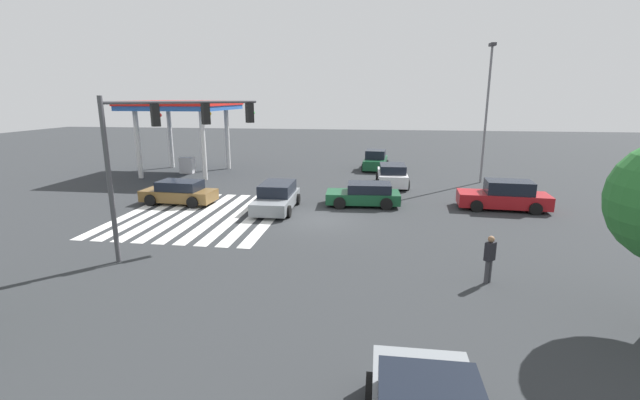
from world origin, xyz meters
TOP-DOWN VIEW (x-y plane):
  - ground_plane at (0.00, 0.00)m, footprint 123.72×123.72m
  - crosswalk_markings at (0.00, -6.37)m, footprint 9.56×8.20m
  - traffic_signal_mast at (5.29, -5.29)m, footprint 4.47×4.47m
  - car_0 at (-3.39, 9.91)m, footprint 2.36×4.94m
  - car_1 at (-9.10, 3.88)m, footprint 4.41×2.28m
  - car_2 at (-3.18, 2.16)m, footprint 2.32×4.27m
  - car_3 at (-1.60, -2.65)m, footprint 4.54×2.18m
  - car_4 at (-2.16, -8.64)m, footprint 2.19×4.34m
  - car_5 at (-16.03, 2.65)m, footprint 4.54×2.29m
  - gas_station_canopy at (-12.03, -12.67)m, footprint 7.58×7.58m
  - pedestrian at (6.89, 6.66)m, footprint 0.41×0.41m
  - street_light_pole_a at (-11.16, 10.36)m, footprint 0.80×0.36m

SIDE VIEW (x-z plane):
  - ground_plane at x=0.00m, z-range 0.00..0.00m
  - crosswalk_markings at x=0.00m, z-range 0.00..0.01m
  - car_2 at x=-3.18m, z-range -0.01..1.31m
  - car_4 at x=-2.16m, z-range -0.02..1.34m
  - car_3 at x=-1.60m, z-range -0.03..1.44m
  - car_1 at x=-9.10m, z-range -0.03..1.52m
  - car_0 at x=-3.39m, z-range -0.06..1.56m
  - car_5 at x=-16.03m, z-range -0.08..1.60m
  - pedestrian at x=6.89m, z-range 0.10..1.76m
  - traffic_signal_mast at x=5.29m, z-range 1.50..7.67m
  - gas_station_canopy at x=-12.03m, z-range 2.27..8.10m
  - street_light_pole_a at x=-11.16m, z-range 0.83..10.52m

